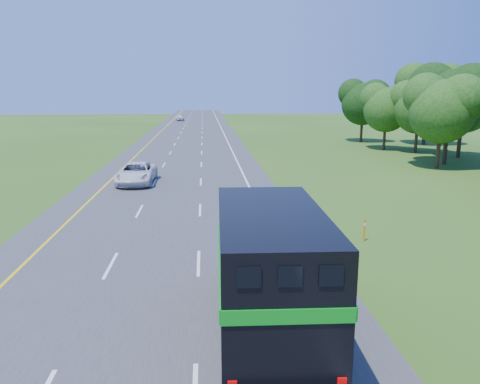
{
  "coord_description": "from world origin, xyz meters",
  "views": [
    {
      "loc": [
        2.15,
        1.24,
        7.18
      ],
      "look_at": [
        4.04,
        25.84,
        1.81
      ],
      "focal_mm": 35.0,
      "sensor_mm": 36.0,
      "label": 1
    }
  ],
  "objects": [
    {
      "name": "lane_markings",
      "position": [
        0.0,
        50.0,
        0.04
      ],
      "size": [
        11.15,
        260.0,
        0.01
      ],
      "color": "yellow",
      "rests_on": "road"
    },
    {
      "name": "far_car",
      "position": [
        -3.55,
        115.95,
        0.78
      ],
      "size": [
        1.76,
        4.35,
        1.48
      ],
      "primitive_type": "imported",
      "rotation": [
        0.0,
        0.0,
        -0.0
      ],
      "color": "silver",
      "rests_on": "road"
    },
    {
      "name": "white_suv",
      "position": [
        -3.17,
        37.79,
        0.85
      ],
      "size": [
        2.81,
        5.9,
        1.62
      ],
      "primitive_type": "imported",
      "rotation": [
        0.0,
        0.0,
        -0.02
      ],
      "color": "silver",
      "rests_on": "road"
    },
    {
      "name": "road",
      "position": [
        0.0,
        50.0,
        0.02
      ],
      "size": [
        15.0,
        260.0,
        0.04
      ],
      "primitive_type": "cube",
      "color": "#38383A",
      "rests_on": "ground"
    },
    {
      "name": "delineator",
      "position": [
        9.84,
        22.45,
        0.59
      ],
      "size": [
        0.09,
        0.05,
        1.1
      ],
      "color": "orange",
      "rests_on": "ground"
    },
    {
      "name": "horse_truck",
      "position": [
        3.94,
        13.94,
        2.17
      ],
      "size": [
        3.05,
        9.06,
        3.98
      ],
      "rotation": [
        0.0,
        0.0,
        -0.03
      ],
      "color": "black",
      "rests_on": "road"
    }
  ]
}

